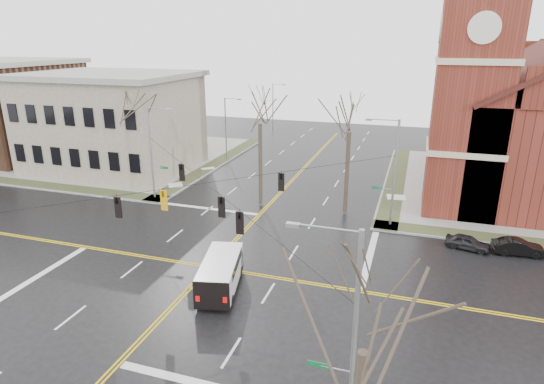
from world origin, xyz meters
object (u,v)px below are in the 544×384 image
(signal_pole_ne, at_px, (393,170))
(streetlight_north_a, at_px, (227,126))
(signal_pole_se, at_px, (350,334))
(tree_se, at_px, (364,341))
(cargo_van, at_px, (221,271))
(parked_car_a, at_px, (468,242))
(streetlight_north_b, at_px, (274,105))
(parked_car_b, at_px, (518,247))
(tree_ne, at_px, (349,127))
(signal_pole_nw, at_px, (152,150))
(tree_nw_near, at_px, (260,118))
(tree_nw_far, at_px, (137,115))

(signal_pole_ne, height_order, streetlight_north_a, signal_pole_ne)
(signal_pole_se, bearing_deg, tree_se, -74.36)
(cargo_van, xyz_separation_m, parked_car_a, (15.47, 11.02, -0.69))
(streetlight_north_a, bearing_deg, signal_pole_se, -60.91)
(streetlight_north_b, distance_m, cargo_van, 51.98)
(streetlight_north_b, xyz_separation_m, parked_car_b, (31.56, -39.16, -3.87))
(parked_car_a, bearing_deg, streetlight_north_b, 49.47)
(streetlight_north_a, xyz_separation_m, tree_se, (22.70, -42.09, 2.22))
(tree_ne, bearing_deg, cargo_van, -109.15)
(signal_pole_se, relative_size, parked_car_b, 2.49)
(signal_pole_ne, distance_m, signal_pole_se, 23.00)
(tree_se, bearing_deg, signal_pole_ne, 91.62)
(signal_pole_nw, distance_m, tree_nw_near, 11.22)
(signal_pole_se, bearing_deg, signal_pole_nw, 134.55)
(tree_nw_far, distance_m, tree_se, 37.80)
(parked_car_b, bearing_deg, signal_pole_se, 149.48)
(signal_pole_se, height_order, tree_nw_near, tree_nw_near)
(streetlight_north_b, xyz_separation_m, cargo_van, (12.60, -50.33, -3.23))
(tree_nw_near, bearing_deg, parked_car_a, -13.20)
(signal_pole_se, distance_m, parked_car_a, 21.55)
(parked_car_b, xyz_separation_m, tree_nw_near, (-21.65, 4.11, 7.78))
(signal_pole_ne, bearing_deg, cargo_van, -124.14)
(streetlight_north_b, bearing_deg, parked_car_b, -51.13)
(streetlight_north_a, bearing_deg, cargo_van, -67.44)
(tree_nw_far, distance_m, tree_nw_near, 13.23)
(parked_car_a, relative_size, tree_nw_near, 0.28)
(signal_pole_nw, relative_size, parked_car_a, 2.80)
(signal_pole_nw, height_order, cargo_van, signal_pole_nw)
(signal_pole_ne, xyz_separation_m, tree_se, (0.73, -25.59, 1.74))
(signal_pole_ne, relative_size, signal_pole_nw, 1.00)
(tree_se, bearing_deg, streetlight_north_b, 110.08)
(streetlight_north_a, relative_size, tree_nw_near, 0.69)
(signal_pole_nw, height_order, tree_nw_far, tree_nw_far)
(streetlight_north_a, bearing_deg, tree_nw_near, -56.62)
(tree_nw_near, xyz_separation_m, tree_ne, (8.07, 0.23, -0.34))
(streetlight_north_a, bearing_deg, tree_se, -61.66)
(signal_pole_ne, height_order, parked_car_a, signal_pole_ne)
(signal_pole_nw, height_order, tree_nw_near, tree_nw_near)
(parked_car_b, bearing_deg, streetlight_north_b, 33.59)
(parked_car_b, bearing_deg, parked_car_a, 87.13)
(tree_ne, bearing_deg, tree_se, -80.19)
(cargo_van, distance_m, parked_car_a, 19.01)
(signal_pole_ne, relative_size, tree_ne, 0.81)
(streetlight_north_a, relative_size, tree_ne, 0.72)
(streetlight_north_a, distance_m, tree_nw_far, 15.44)
(signal_pole_se, bearing_deg, streetlight_north_a, 119.09)
(tree_se, bearing_deg, tree_ne, 99.81)
(streetlight_north_b, relative_size, parked_car_b, 2.21)
(signal_pole_nw, distance_m, tree_nw_far, 4.37)
(tree_nw_far, bearing_deg, parked_car_b, -7.32)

